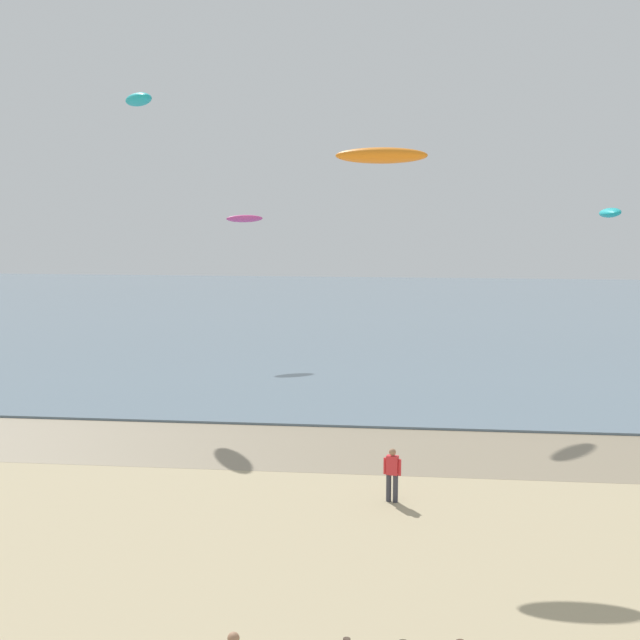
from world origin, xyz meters
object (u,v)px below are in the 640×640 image
kite_aloft_1 (139,100)px  kite_aloft_6 (381,156)px  person_nearest_camera (392,473)px  kite_aloft_3 (610,213)px  kite_aloft_5 (245,219)px

kite_aloft_1 → kite_aloft_6: 17.92m
person_nearest_camera → kite_aloft_3: kite_aloft_3 is taller
kite_aloft_5 → kite_aloft_6: kite_aloft_6 is taller
kite_aloft_6 → person_nearest_camera: bearing=-68.0°
kite_aloft_5 → kite_aloft_6: size_ratio=0.78×
kite_aloft_3 → kite_aloft_5: size_ratio=1.44×
kite_aloft_3 → kite_aloft_6: size_ratio=1.13×
person_nearest_camera → kite_aloft_5: 27.48m
kite_aloft_3 → kite_aloft_6: (-11.69, -21.90, 2.03)m
person_nearest_camera → kite_aloft_5: bearing=111.0°
kite_aloft_1 → kite_aloft_3: kite_aloft_1 is taller
person_nearest_camera → kite_aloft_5: size_ratio=0.76×
kite_aloft_1 → kite_aloft_5: 12.39m
kite_aloft_6 → kite_aloft_5: bearing=109.8°
kite_aloft_1 → kite_aloft_6: size_ratio=1.16×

